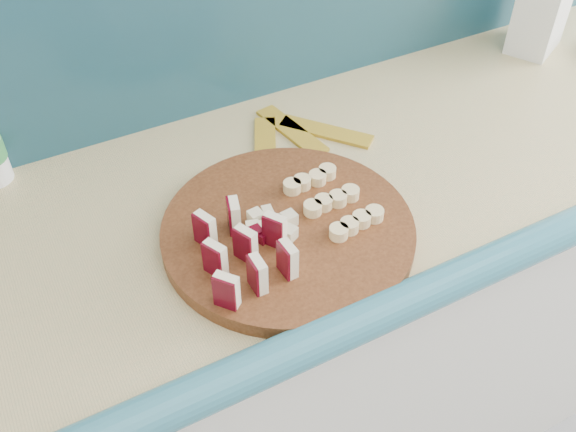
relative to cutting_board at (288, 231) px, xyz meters
The scene contains 7 objects.
kitchen_counter 0.76m from the cutting_board, ahead, with size 2.20×0.63×0.91m.
cutting_board is the anchor object (origin of this frame).
apple_wedges 0.11m from the cutting_board, 157.88° to the right, with size 0.13×0.16×0.05m.
apple_chunks 0.03m from the cutting_board, behind, with size 0.06×0.06×0.02m.
banana_slices 0.09m from the cutting_board, ahead, with size 0.11×0.16×0.02m.
flour_bag 0.82m from the cutting_board, 19.52° to the left, with size 0.13×0.09×0.22m, color white.
banana_peel 0.26m from the cutting_board, 59.30° to the left, with size 0.25×0.21×0.01m.
Camera 1 is at (-0.82, 0.76, 1.63)m, focal length 40.00 mm.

